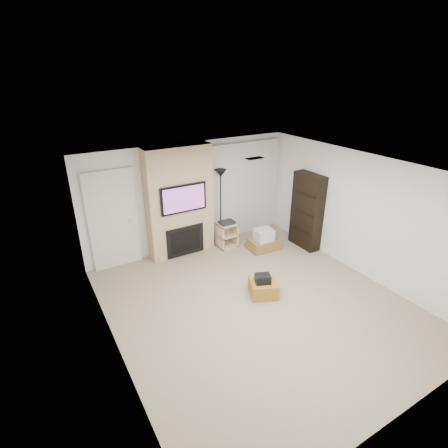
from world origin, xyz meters
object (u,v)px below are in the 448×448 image
floor_lamp (221,186)px  ottoman (263,288)px  box_stack (263,241)px  bookshelf (307,211)px  av_stand (227,233)px

floor_lamp → ottoman: bearing=-99.9°
ottoman → floor_lamp: floor_lamp is taller
ottoman → box_stack: (1.13, 1.52, 0.04)m
bookshelf → floor_lamp: bearing=144.8°
ottoman → floor_lamp: (0.41, 2.31, 1.31)m
ottoman → bookshelf: size_ratio=0.28×
ottoman → av_stand: av_stand is taller
floor_lamp → box_stack: bearing=-47.6°
box_stack → bookshelf: 1.24m
av_stand → box_stack: bearing=-37.6°
floor_lamp → av_stand: (0.02, -0.25, -1.12)m
av_stand → bookshelf: bookshelf is taller
floor_lamp → box_stack: (0.72, -0.79, -1.27)m
ottoman → av_stand: 2.11m
floor_lamp → av_stand: floor_lamp is taller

